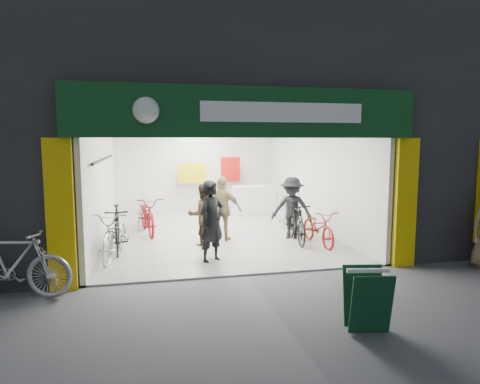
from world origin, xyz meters
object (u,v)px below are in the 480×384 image
object	(u,v)px
bike_right_front	(296,222)
bike_left_front	(116,234)
parked_bike	(12,264)
sandwich_board	(367,298)

from	to	relation	value
bike_right_front	bike_left_front	bearing A→B (deg)	-167.22
bike_left_front	bike_right_front	distance (m)	4.33
bike_right_front	parked_bike	size ratio (longest dim) A/B	0.92
sandwich_board	bike_left_front	bearing A→B (deg)	138.88
bike_left_front	bike_right_front	world-z (taller)	bike_left_front
bike_right_front	sandwich_board	bearing A→B (deg)	-92.74
bike_left_front	bike_right_front	size ratio (longest dim) A/B	1.16
bike_right_front	parked_bike	xyz separation A→B (m)	(-5.78, -2.59, 0.05)
parked_bike	sandwich_board	distance (m)	5.50
bike_right_front	sandwich_board	distance (m)	5.00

